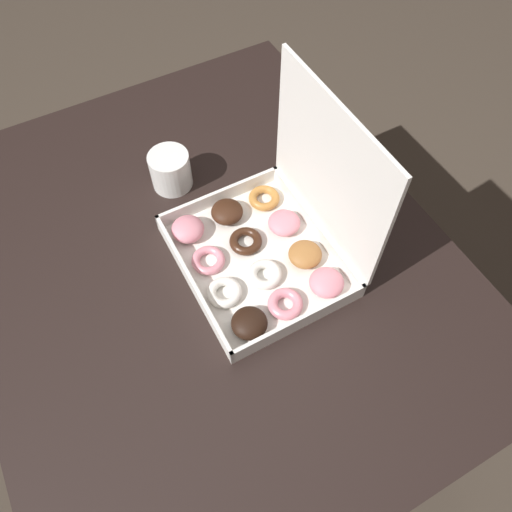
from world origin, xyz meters
The scene contains 4 objects.
ground_plane centered at (0.00, 0.00, 0.00)m, with size 8.00×8.00×0.00m, color #42382D.
dining_table centered at (0.00, 0.00, 0.65)m, with size 1.23×1.00×0.74m.
donut_box centered at (0.06, 0.13, 0.80)m, with size 0.37×0.32×0.37m.
coffee_mug centered at (-0.23, 0.02, 0.78)m, with size 0.10×0.10×0.09m.
Camera 1 is at (0.57, -0.19, 1.66)m, focal length 35.00 mm.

